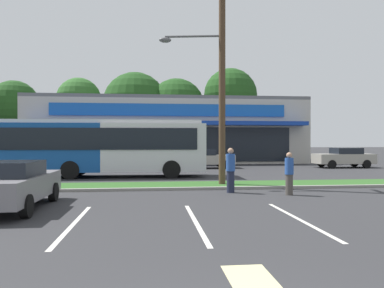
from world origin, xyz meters
name	(u,v)px	position (x,y,z in m)	size (l,w,h in m)	color
grass_median	(168,185)	(0.00, 14.00, 0.06)	(56.00, 2.20, 0.12)	#2D5B23
curb_lip	(170,189)	(0.00, 12.78, 0.06)	(56.00, 0.24, 0.12)	gray
parking_stripe_0	(74,224)	(-2.71, 6.65, 0.00)	(0.12, 4.80, 0.01)	silver
parking_stripe_1	(196,222)	(0.34, 6.52, 0.00)	(0.12, 4.80, 0.01)	silver
parking_stripe_2	(299,219)	(3.08, 6.54, 0.00)	(0.12, 4.80, 0.01)	silver
lot_arrow	(254,283)	(0.69, 2.32, 0.00)	(0.70, 1.60, 0.01)	beige
storefront_building	(168,131)	(0.94, 35.22, 3.08)	(25.66, 11.79, 6.15)	#BCB7AD
tree_left	(14,105)	(-17.42, 45.49, 6.52)	(5.95, 5.95, 9.51)	#473323
tree_mid_left	(79,100)	(-9.96, 46.96, 7.36)	(5.68, 5.68, 10.23)	#473323
tree_mid	(135,105)	(-2.75, 46.37, 6.78)	(8.33, 8.33, 10.96)	#473323
tree_mid_right	(176,107)	(2.57, 45.96, 6.52)	(7.31, 7.31, 10.19)	#473323
tree_right	(230,95)	(9.58, 45.42, 8.06)	(6.92, 6.92, 11.54)	#473323
utility_pole	(219,74)	(2.28, 13.91, 5.09)	(3.11, 2.39, 9.49)	#4C3826
city_bus	(92,146)	(-4.11, 19.09, 1.77)	(12.97, 2.95, 3.25)	#144793
car_0	(203,158)	(3.19, 25.41, 0.74)	(4.57, 1.87, 1.41)	#9E998C
car_1	(344,157)	(14.19, 24.90, 0.79)	(4.47, 1.97, 1.54)	#9E998C
car_2	(11,184)	(-4.99, 8.87, 0.76)	(2.00, 4.58, 1.46)	slate
pedestrian_near_bench	(231,170)	(2.38, 11.82, 0.90)	(0.36, 0.36, 1.79)	#1E2338
pedestrian_by_pole	(289,174)	(4.47, 10.91, 0.82)	(0.33, 0.33, 1.63)	#47423D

